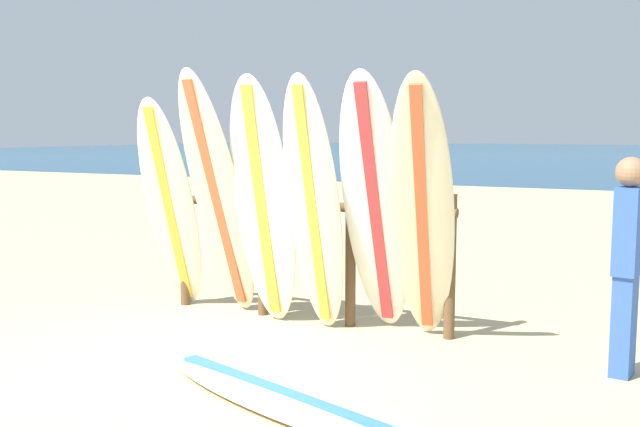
# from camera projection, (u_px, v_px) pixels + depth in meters

# --- Properties ---
(ground_plane) EXTENTS (120.00, 120.00, 0.00)m
(ground_plane) POSITION_uv_depth(u_px,v_px,m) (165.00, 379.00, 4.79)
(ground_plane) COLOR #CCB784
(ocean_water) EXTENTS (120.00, 80.00, 0.01)m
(ocean_water) POSITION_uv_depth(u_px,v_px,m) (622.00, 153.00, 56.65)
(ocean_water) COLOR navy
(ocean_water) RESTS_ON ground
(surfboard_rack) EXTENTS (2.71, 0.09, 1.18)m
(surfboard_rack) POSITION_uv_depth(u_px,v_px,m) (305.00, 239.00, 6.23)
(surfboard_rack) COLOR brown
(surfboard_rack) RESTS_ON ground
(surfboard_leaning_far_left) EXTENTS (0.59, 0.81, 1.98)m
(surfboard_leaning_far_left) POSITION_uv_depth(u_px,v_px,m) (170.00, 206.00, 6.51)
(surfboard_leaning_far_left) COLOR silver
(surfboard_leaning_far_left) RESTS_ON ground
(surfboard_leaning_left) EXTENTS (0.56, 0.89, 2.20)m
(surfboard_leaning_left) POSITION_uv_depth(u_px,v_px,m) (218.00, 197.00, 6.21)
(surfboard_leaning_left) COLOR beige
(surfboard_leaning_left) RESTS_ON ground
(surfboard_leaning_center_left) EXTENTS (0.59, 0.55, 2.14)m
(surfboard_leaning_center_left) POSITION_uv_depth(u_px,v_px,m) (263.00, 203.00, 5.99)
(surfboard_leaning_center_left) COLOR silver
(surfboard_leaning_center_left) RESTS_ON ground
(surfboard_leaning_center) EXTENTS (0.49, 0.61, 2.12)m
(surfboard_leaning_center) POSITION_uv_depth(u_px,v_px,m) (314.00, 207.00, 5.73)
(surfboard_leaning_center) COLOR beige
(surfboard_leaning_center) RESTS_ON ground
(surfboard_leaning_center_right) EXTENTS (0.61, 0.99, 2.13)m
(surfboard_leaning_center_right) POSITION_uv_depth(u_px,v_px,m) (376.00, 208.00, 5.61)
(surfboard_leaning_center_right) COLOR white
(surfboard_leaning_center_right) RESTS_ON ground
(surfboard_leaning_right) EXTENTS (0.65, 1.10, 2.09)m
(surfboard_leaning_right) POSITION_uv_depth(u_px,v_px,m) (422.00, 215.00, 5.33)
(surfboard_leaning_right) COLOR beige
(surfboard_leaning_right) RESTS_ON ground
(surfboard_lying_on_sand) EXTENTS (2.44, 1.26, 0.08)m
(surfboard_lying_on_sand) POSITION_uv_depth(u_px,v_px,m) (297.00, 402.00, 4.31)
(surfboard_lying_on_sand) COLOR beige
(surfboard_lying_on_sand) RESTS_ON ground
(beachgoer_standing) EXTENTS (0.20, 0.26, 1.50)m
(beachgoer_standing) POSITION_uv_depth(u_px,v_px,m) (627.00, 257.00, 4.77)
(beachgoer_standing) COLOR #3359B2
(beachgoer_standing) RESTS_ON ground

